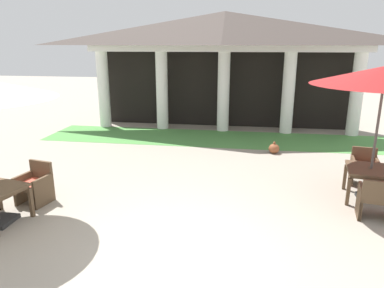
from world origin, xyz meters
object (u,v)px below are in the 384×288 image
at_px(patio_chair_mid_left_north, 35,185).
at_px(terracotta_urn, 274,148).
at_px(patio_chair_near_foreground_north, 364,168).
at_px(patio_table_near_foreground, 371,173).
at_px(patio_chair_near_foreground_south, 376,199).

bearing_deg(patio_chair_mid_left_north, terracotta_urn, -128.57).
bearing_deg(patio_chair_near_foreground_north, patio_chair_mid_left_north, 26.35).
xyz_separation_m(patio_table_near_foreground, patio_chair_near_foreground_south, (-0.16, -0.95, -0.21)).
distance_m(patio_chair_mid_left_north, terracotta_urn, 6.99).
bearing_deg(terracotta_urn, patio_chair_mid_left_north, -140.33).
xyz_separation_m(patio_chair_near_foreground_north, terracotta_urn, (-1.98, 2.25, -0.26)).
bearing_deg(patio_chair_near_foreground_north, patio_chair_near_foreground_south, 90.00).
bearing_deg(patio_chair_mid_left_north, patio_table_near_foreground, -158.35).
relative_size(patio_chair_mid_left_north, terracotta_urn, 2.31).
distance_m(patio_table_near_foreground, patio_chair_mid_left_north, 7.31).
bearing_deg(patio_chair_near_foreground_north, patio_table_near_foreground, 90.00).
xyz_separation_m(patio_table_near_foreground, patio_chair_mid_left_north, (-7.20, -1.25, -0.23)).
bearing_deg(patio_chair_near_foreground_north, terracotta_urn, -38.95).
distance_m(patio_chair_near_foreground_north, patio_chair_near_foreground_south, 1.93).
bearing_deg(patio_table_near_foreground, patio_chair_near_foreground_south, -99.65).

